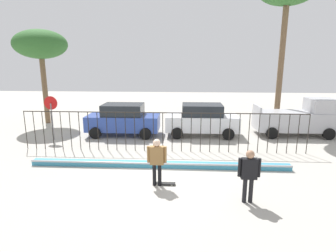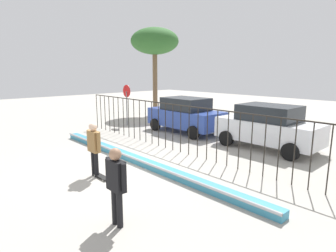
% 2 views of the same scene
% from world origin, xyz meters
% --- Properties ---
extents(ground_plane, '(60.00, 60.00, 0.00)m').
position_xyz_m(ground_plane, '(0.00, 0.00, 0.00)').
color(ground_plane, '#ADA89E').
extents(bowl_coping_ledge, '(11.00, 0.41, 0.27)m').
position_xyz_m(bowl_coping_ledge, '(0.00, 0.89, 0.12)').
color(bowl_coping_ledge, teal).
rests_on(bowl_coping_ledge, ground).
extents(perimeter_fence, '(14.04, 0.04, 1.98)m').
position_xyz_m(perimeter_fence, '(-0.00, 3.06, 1.20)').
color(perimeter_fence, black).
rests_on(perimeter_fence, ground).
extents(skateboarder, '(0.70, 0.26, 1.74)m').
position_xyz_m(skateboarder, '(0.09, -0.88, 1.05)').
color(skateboarder, black).
rests_on(skateboarder, ground).
extents(skateboard, '(0.80, 0.20, 0.07)m').
position_xyz_m(skateboard, '(0.36, -0.84, 0.06)').
color(skateboard, black).
rests_on(skateboard, ground).
extents(camera_operator, '(0.71, 0.26, 1.75)m').
position_xyz_m(camera_operator, '(3.10, -1.96, 1.05)').
color(camera_operator, black).
rests_on(camera_operator, ground).
extents(parked_car_blue, '(4.30, 2.12, 1.90)m').
position_xyz_m(parked_car_blue, '(-2.62, 6.05, 0.97)').
color(parked_car_blue, '#2D479E').
rests_on(parked_car_blue, ground).
extents(parked_car_white, '(4.30, 2.12, 1.90)m').
position_xyz_m(parked_car_white, '(2.12, 6.27, 0.97)').
color(parked_car_white, silver).
rests_on(parked_car_white, ground).
extents(stop_sign, '(0.76, 0.07, 2.50)m').
position_xyz_m(stop_sign, '(-6.42, 4.79, 1.62)').
color(stop_sign, slate).
rests_on(stop_sign, ground).
extents(palm_tree_short, '(3.60, 3.60, 6.52)m').
position_xyz_m(palm_tree_short, '(-8.89, 9.11, 5.46)').
color(palm_tree_short, brown).
rests_on(palm_tree_short, ground).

